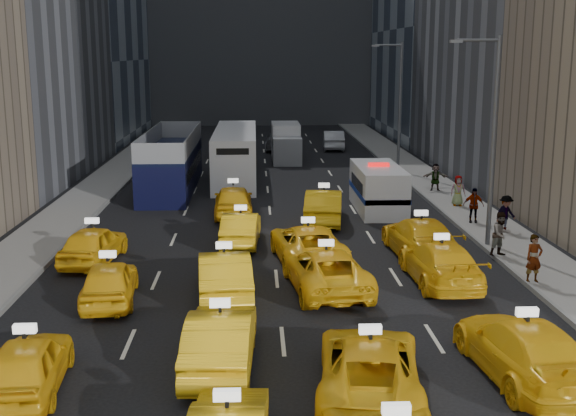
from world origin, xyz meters
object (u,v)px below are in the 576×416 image
Objects in this scene: nypd_van at (378,189)px; double_decker at (172,161)px; city_bus at (236,155)px; box_truck at (286,143)px; pedestrian_0 at (534,258)px.

nypd_van is 0.49× the size of double_decker.
nypd_van is at bearing -55.39° from city_bus.
double_decker is 0.96× the size of city_bus.
double_decker is 14.01m from box_truck.
double_decker reaches higher than pedestrian_0.
nypd_van reaches higher than pedestrian_0.
double_decker is at bearing 148.78° from nypd_van.
city_bus reaches higher than pedestrian_0.
nypd_van is 18.89m from box_truck.
box_truck is 32.33m from pedestrian_0.
box_truck is (3.71, 8.33, -0.25)m from city_bus.
double_decker is at bearing 116.82° from pedestrian_0.
double_decker reaches higher than nypd_van.
nypd_van is at bearing 94.13° from pedestrian_0.
double_decker is (-11.68, 6.64, 0.61)m from nypd_van.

